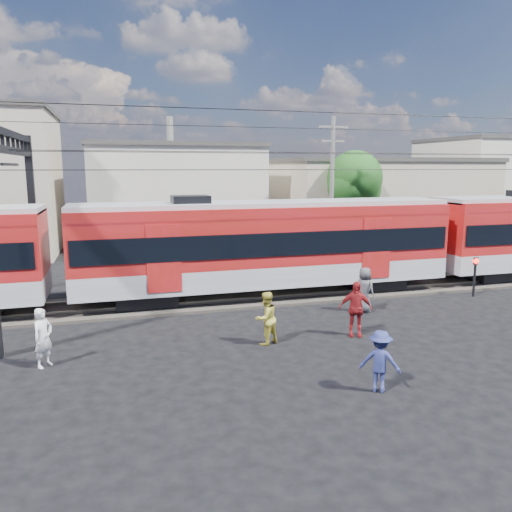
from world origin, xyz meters
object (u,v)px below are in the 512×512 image
object	(u,v)px
pedestrian_c	(380,361)
crossing_signal	(475,270)
commuter_train	(270,243)
pedestrian_a	(43,338)

from	to	relation	value
pedestrian_c	crossing_signal	bearing A→B (deg)	-104.90
commuter_train	pedestrian_a	size ratio (longest dim) A/B	29.39
pedestrian_a	pedestrian_c	bearing A→B (deg)	-75.09
commuter_train	crossing_signal	world-z (taller)	commuter_train
pedestrian_c	crossing_signal	distance (m)	11.42
commuter_train	crossing_signal	bearing A→B (deg)	-15.69
pedestrian_a	pedestrian_c	size ratio (longest dim) A/B	1.07
pedestrian_a	commuter_train	bearing A→B (deg)	-15.74
pedestrian_a	crossing_signal	size ratio (longest dim) A/B	0.98
pedestrian_c	crossing_signal	size ratio (longest dim) A/B	0.91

